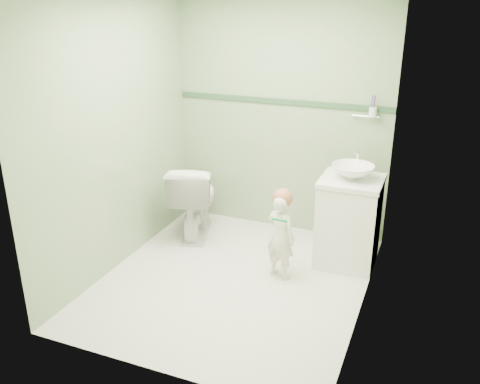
% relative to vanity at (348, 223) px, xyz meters
% --- Properties ---
extents(ground, '(2.50, 2.50, 0.00)m').
position_rel_vanity_xyz_m(ground, '(-0.84, -0.70, -0.40)').
color(ground, silver).
rests_on(ground, ground).
extents(room_shell, '(2.50, 2.54, 2.40)m').
position_rel_vanity_xyz_m(room_shell, '(-0.84, -0.70, 0.80)').
color(room_shell, '#80AB79').
rests_on(room_shell, ground).
extents(trim_stripe, '(2.20, 0.02, 0.05)m').
position_rel_vanity_xyz_m(trim_stripe, '(-0.84, 0.54, 0.95)').
color(trim_stripe, '#2F5335').
rests_on(trim_stripe, room_shell).
extents(vanity, '(0.52, 0.50, 0.80)m').
position_rel_vanity_xyz_m(vanity, '(0.00, 0.00, 0.00)').
color(vanity, white).
rests_on(vanity, ground).
extents(counter, '(0.54, 0.52, 0.04)m').
position_rel_vanity_xyz_m(counter, '(0.00, 0.00, 0.41)').
color(counter, white).
rests_on(counter, vanity).
extents(basin, '(0.37, 0.37, 0.13)m').
position_rel_vanity_xyz_m(basin, '(0.00, 0.00, 0.49)').
color(basin, white).
rests_on(basin, counter).
extents(faucet, '(0.03, 0.13, 0.18)m').
position_rel_vanity_xyz_m(faucet, '(0.00, 0.19, 0.57)').
color(faucet, silver).
rests_on(faucet, counter).
extents(cup_holder, '(0.26, 0.07, 0.21)m').
position_rel_vanity_xyz_m(cup_holder, '(0.05, 0.48, 0.93)').
color(cup_holder, silver).
rests_on(cup_holder, room_shell).
extents(toilet, '(0.64, 0.86, 0.78)m').
position_rel_vanity_xyz_m(toilet, '(-1.58, 0.03, -0.01)').
color(toilet, white).
rests_on(toilet, ground).
extents(toddler, '(0.33, 0.27, 0.77)m').
position_rel_vanity_xyz_m(toddler, '(-0.50, -0.47, -0.01)').
color(toddler, silver).
rests_on(toddler, ground).
extents(hair_cap, '(0.17, 0.17, 0.17)m').
position_rel_vanity_xyz_m(hair_cap, '(-0.50, -0.44, 0.34)').
color(hair_cap, '#B26044').
rests_on(hair_cap, toddler).
extents(teal_toothbrush, '(0.11, 0.14, 0.08)m').
position_rel_vanity_xyz_m(teal_toothbrush, '(-0.47, -0.61, 0.21)').
color(teal_toothbrush, '#018556').
rests_on(teal_toothbrush, toddler).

